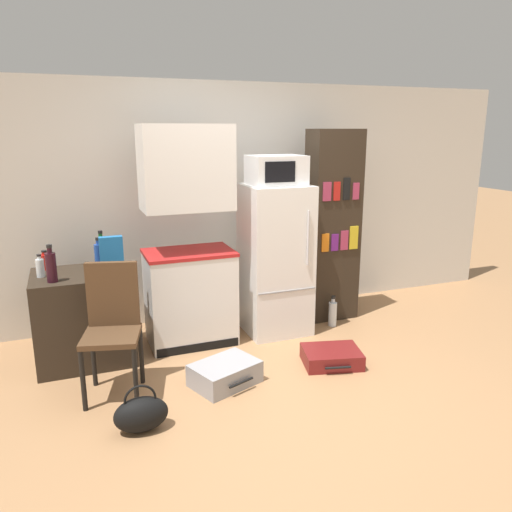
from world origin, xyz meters
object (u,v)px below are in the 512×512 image
object	(u,v)px
bottle_wine_dark	(51,266)
bottle_amber_beer	(110,257)
bottle_green_tall	(102,250)
suitcase_large_flat	(225,373)
bottle_clear_short	(40,267)
bookshelf	(332,227)
bottle_blue_soda	(99,256)
microwave	(276,170)
kitchen_hutch	(189,245)
side_table	(84,317)
cereal_box	(112,254)
water_bottle_front	(333,313)
refrigerator	(275,260)
suitcase_small_flat	(332,357)
handbag	(141,414)
chair	(112,318)
bottle_ketchup_red	(45,261)

from	to	relation	value
bottle_wine_dark	bottle_amber_beer	xyz separation A→B (m)	(0.47, 0.33, -0.04)
bottle_green_tall	suitcase_large_flat	xyz separation A→B (m)	(0.79, -1.08, -0.82)
bottle_wine_dark	bottle_clear_short	xyz separation A→B (m)	(-0.09, 0.18, -0.05)
bookshelf	bottle_blue_soda	world-z (taller)	bookshelf
microwave	bottle_clear_short	world-z (taller)	microwave
kitchen_hutch	bottle_wine_dark	xyz separation A→B (m)	(-1.16, -0.24, -0.02)
bookshelf	bottle_amber_beer	bearing A→B (deg)	-179.42
side_table	suitcase_large_flat	xyz separation A→B (m)	(0.99, -0.85, -0.30)
bookshelf	bottle_wine_dark	world-z (taller)	bookshelf
bottle_green_tall	cereal_box	size ratio (longest dim) A/B	1.01
water_bottle_front	refrigerator	bearing A→B (deg)	168.38
bottle_green_tall	suitcase_large_flat	world-z (taller)	bottle_green_tall
suitcase_small_flat	handbag	distance (m)	1.71
refrigerator	water_bottle_front	xyz separation A→B (m)	(0.59, -0.12, -0.59)
bookshelf	bottle_amber_beer	size ratio (longest dim) A/B	10.08
bottle_green_tall	handbag	distance (m)	1.68
bottle_wine_dark	bottle_blue_soda	size ratio (longest dim) A/B	1.10
handbag	water_bottle_front	size ratio (longest dim) A/B	1.13
chair	handbag	xyz separation A→B (m)	(0.09, -0.62, -0.46)
bottle_ketchup_red	bottle_wine_dark	bearing A→B (deg)	-81.99
bottle_blue_soda	handbag	distance (m)	1.55
kitchen_hutch	bottle_clear_short	bearing A→B (deg)	-177.02
bottle_blue_soda	cereal_box	distance (m)	0.16
bookshelf	bottle_blue_soda	size ratio (longest dim) A/B	7.17
refrigerator	cereal_box	xyz separation A→B (m)	(-1.53, -0.07, 0.21)
side_table	bottle_green_tall	xyz separation A→B (m)	(0.20, 0.23, 0.52)
chair	side_table	bearing A→B (deg)	121.14
refrigerator	bottle_amber_beer	bearing A→B (deg)	175.81
bottle_blue_soda	bottle_amber_beer	size ratio (longest dim) A/B	1.41
bottle_blue_soda	bottle_amber_beer	bearing A→B (deg)	31.01
bookshelf	suitcase_small_flat	distance (m)	1.47
microwave	bookshelf	distance (m)	0.93
microwave	bottle_wine_dark	size ratio (longest dim) A/B	1.66
cereal_box	water_bottle_front	bearing A→B (deg)	-1.30
chair	handbag	size ratio (longest dim) A/B	2.77
kitchen_hutch	bottle_amber_beer	xyz separation A→B (m)	(-0.68, 0.08, -0.07)
cereal_box	chair	world-z (taller)	cereal_box
bottle_clear_short	cereal_box	bearing A→B (deg)	-3.66
kitchen_hutch	bottle_amber_beer	bearing A→B (deg)	172.96
bookshelf	water_bottle_front	xyz separation A→B (m)	(-0.11, -0.26, -0.85)
chair	suitcase_small_flat	size ratio (longest dim) A/B	1.80
bottle_blue_soda	handbag	size ratio (longest dim) A/B	0.76
bottle_green_tall	suitcase_small_flat	xyz separation A→B (m)	(1.75, -1.08, -0.85)
bottle_clear_short	handbag	xyz separation A→B (m)	(0.58, -1.24, -0.74)
microwave	suitcase_large_flat	bearing A→B (deg)	-132.34
refrigerator	bottle_green_tall	bearing A→B (deg)	172.75
suitcase_small_flat	bookshelf	bearing A→B (deg)	75.93
suitcase_small_flat	bottle_green_tall	bearing A→B (deg)	162.32
bottle_wine_dark	handbag	world-z (taller)	bottle_wine_dark
water_bottle_front	bottle_blue_soda	bearing A→B (deg)	175.43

